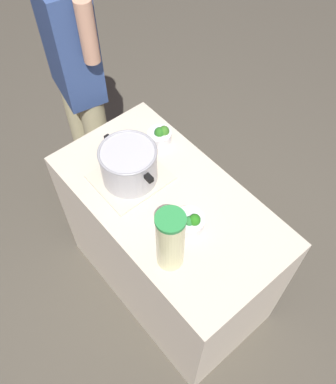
{
  "coord_description": "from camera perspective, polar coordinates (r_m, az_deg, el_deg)",
  "views": [
    {
      "loc": [
        -0.79,
        0.67,
        2.41
      ],
      "look_at": [
        0.0,
        0.0,
        0.94
      ],
      "focal_mm": 38.7,
      "sensor_mm": 36.0,
      "label": 1
    }
  ],
  "objects": [
    {
      "name": "ground_plane",
      "position": [
        2.62,
        -0.0,
        -11.97
      ],
      "size": [
        8.0,
        8.0,
        0.0
      ],
      "primitive_type": "plane",
      "color": "#534D40"
    },
    {
      "name": "counter_slab",
      "position": [
        2.22,
        -0.0,
        -7.41
      ],
      "size": [
        1.12,
        0.6,
        0.89
      ],
      "primitive_type": "cube",
      "color": "beige",
      "rests_on": "ground_plane"
    },
    {
      "name": "dish_cloth",
      "position": [
        1.91,
        -5.2,
        2.01
      ],
      "size": [
        0.28,
        0.32,
        0.01
      ],
      "primitive_type": "cube",
      "color": "beige",
      "rests_on": "counter_slab"
    },
    {
      "name": "cooking_pot",
      "position": [
        1.83,
        -5.43,
        3.85
      ],
      "size": [
        0.33,
        0.26,
        0.18
      ],
      "color": "#B7B7BC",
      "rests_on": "dish_cloth"
    },
    {
      "name": "lemonade_pitcher",
      "position": [
        1.55,
        0.32,
        -6.67
      ],
      "size": [
        0.11,
        0.11,
        0.31
      ],
      "color": "beige",
      "rests_on": "counter_slab"
    },
    {
      "name": "broccoli_bowl_front",
      "position": [
        2.03,
        -1.11,
        7.86
      ],
      "size": [
        0.12,
        0.12,
        0.09
      ],
      "color": "silver",
      "rests_on": "counter_slab"
    },
    {
      "name": "broccoli_bowl_center",
      "position": [
        1.74,
        2.97,
        -4.08
      ],
      "size": [
        0.14,
        0.14,
        0.09
      ],
      "color": "silver",
      "rests_on": "counter_slab"
    },
    {
      "name": "person_cook",
      "position": [
        2.37,
        -12.35,
        14.79
      ],
      "size": [
        0.5,
        0.26,
        1.68
      ],
      "color": "tan",
      "rests_on": "ground_plane"
    }
  ]
}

